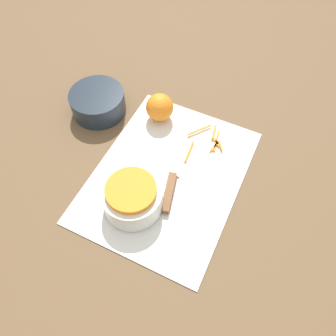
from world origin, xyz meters
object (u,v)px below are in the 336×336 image
(bowl_speckled, at_px, (132,197))
(orange_left, at_px, (160,107))
(knife, at_px, (171,183))
(bowl_dark, at_px, (98,102))

(bowl_speckled, bearing_deg, orange_left, 13.53)
(knife, bearing_deg, bowl_speckled, 132.91)
(knife, distance_m, orange_left, 0.23)
(bowl_dark, bearing_deg, knife, -115.28)
(bowl_dark, xyz_separation_m, knife, (-0.14, -0.29, -0.02))
(bowl_speckled, height_order, knife, bowl_speckled)
(bowl_speckled, height_order, orange_left, bowl_speckled)
(bowl_speckled, distance_m, orange_left, 0.28)
(bowl_speckled, distance_m, knife, 0.11)
(knife, relative_size, orange_left, 3.27)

